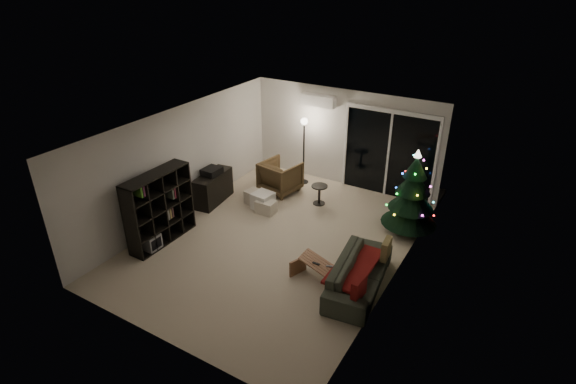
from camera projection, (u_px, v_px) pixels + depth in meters
name	position (u px, v px, depth m)	size (l,w,h in m)	color
room	(329.00, 176.00, 9.89)	(6.50, 7.51, 2.60)	beige
bookshelf	(153.00, 206.00, 9.19)	(0.39, 1.54, 1.54)	black
media_cabinet	(213.00, 188.00, 10.82)	(0.44, 1.16, 0.73)	black
stereo	(212.00, 171.00, 10.62)	(0.37, 0.44, 0.16)	black
armchair	(280.00, 177.00, 11.30)	(0.86, 0.89, 0.81)	brown
ottoman	(263.00, 201.00, 10.59)	(0.44, 0.44, 0.40)	silver
cardboard_box_a	(256.00, 198.00, 10.80)	(0.47, 0.35, 0.33)	silver
cardboard_box_b	(266.00, 207.00, 10.42)	(0.44, 0.33, 0.30)	silver
side_table	(319.00, 195.00, 10.77)	(0.39, 0.39, 0.49)	black
floor_lamp	(304.00, 152.00, 11.56)	(0.27, 0.27, 1.71)	black
sofa	(359.00, 274.00, 7.96)	(1.97, 0.77, 0.58)	#262824
sofa_throw	(354.00, 266.00, 7.95)	(0.62, 1.42, 0.05)	maroon
cushion_a	(386.00, 249.00, 8.24)	(0.11, 0.38, 0.38)	#8E7C54
cushion_b	(359.00, 288.00, 7.24)	(0.11, 0.38, 0.38)	maroon
coffee_table	(323.00, 274.00, 8.13)	(1.11, 0.39, 0.35)	brown
remote_a	(316.00, 263.00, 8.11)	(0.14, 0.04, 0.02)	black
remote_b	(330.00, 266.00, 8.04)	(0.13, 0.04, 0.02)	slate
christmas_tree	(413.00, 192.00, 9.34)	(1.18, 1.18, 1.90)	black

